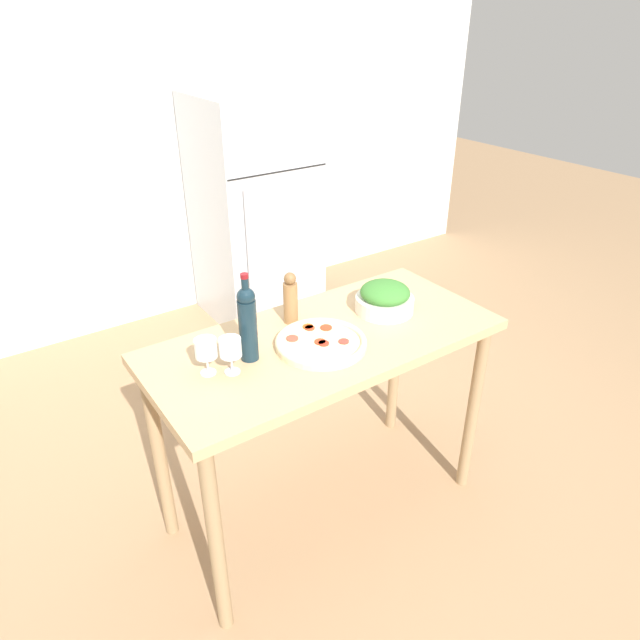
# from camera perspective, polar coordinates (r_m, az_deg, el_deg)

# --- Properties ---
(ground_plane) EXTENTS (14.00, 14.00, 0.00)m
(ground_plane) POSITION_cam_1_polar(r_m,az_deg,el_deg) (2.89, 0.40, -17.98)
(ground_plane) COLOR #9E7A56
(wall_back) EXTENTS (6.40, 0.06, 2.60)m
(wall_back) POSITION_cam_1_polar(r_m,az_deg,el_deg) (4.19, -19.14, 16.35)
(wall_back) COLOR silver
(wall_back) RESTS_ON ground_plane
(refrigerator) EXTENTS (0.76, 0.74, 1.61)m
(refrigerator) POSITION_cam_1_polar(r_m,az_deg,el_deg) (4.22, -6.53, 10.83)
(refrigerator) COLOR #B7BCC1
(refrigerator) RESTS_ON ground_plane
(prep_counter) EXTENTS (1.43, 0.67, 0.94)m
(prep_counter) POSITION_cam_1_polar(r_m,az_deg,el_deg) (2.35, 0.46, -4.26)
(prep_counter) COLOR tan
(prep_counter) RESTS_ON ground_plane
(wine_bottle) EXTENTS (0.07, 0.07, 0.35)m
(wine_bottle) POSITION_cam_1_polar(r_m,az_deg,el_deg) (2.09, -7.26, -0.18)
(wine_bottle) COLOR #142833
(wine_bottle) RESTS_ON prep_counter
(wine_glass_near) EXTENTS (0.08, 0.08, 0.14)m
(wine_glass_near) POSITION_cam_1_polar(r_m,az_deg,el_deg) (2.05, -8.94, -2.89)
(wine_glass_near) COLOR silver
(wine_glass_near) RESTS_ON prep_counter
(wine_glass_far) EXTENTS (0.08, 0.08, 0.14)m
(wine_glass_far) POSITION_cam_1_polar(r_m,az_deg,el_deg) (2.05, -11.35, -2.89)
(wine_glass_far) COLOR silver
(wine_glass_far) RESTS_ON prep_counter
(pepper_mill) EXTENTS (0.06, 0.06, 0.22)m
(pepper_mill) POSITION_cam_1_polar(r_m,az_deg,el_deg) (2.35, -2.97, 2.13)
(pepper_mill) COLOR olive
(pepper_mill) RESTS_ON prep_counter
(salad_bowl) EXTENTS (0.25, 0.25, 0.13)m
(salad_bowl) POSITION_cam_1_polar(r_m,az_deg,el_deg) (2.47, 6.49, 2.17)
(salad_bowl) COLOR silver
(salad_bowl) RESTS_ON prep_counter
(homemade_pizza) EXTENTS (0.36, 0.36, 0.03)m
(homemade_pizza) POSITION_cam_1_polar(r_m,az_deg,el_deg) (2.22, 0.10, -2.26)
(homemade_pizza) COLOR beige
(homemade_pizza) RESTS_ON prep_counter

